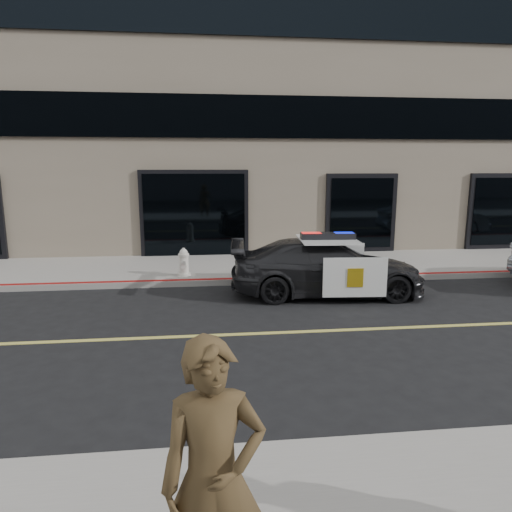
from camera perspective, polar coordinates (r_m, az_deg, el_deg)
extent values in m
plane|color=black|center=(8.33, -1.36, -9.75)|extent=(120.00, 120.00, 0.00)
cube|color=gray|center=(13.34, -3.37, -1.44)|extent=(60.00, 3.50, 0.15)
cube|color=#756856|center=(18.52, -4.54, 20.49)|extent=(60.00, 7.00, 12.00)
imported|color=black|center=(10.81, 8.83, -1.40)|extent=(2.49, 4.76, 1.30)
cube|color=white|center=(10.02, 12.28, -2.64)|extent=(1.39, 0.14, 0.87)
cube|color=white|center=(11.79, 10.05, -0.50)|extent=(1.39, 0.14, 0.87)
cube|color=white|center=(10.68, 8.94, 2.07)|extent=(1.42, 1.66, 0.02)
cube|color=gold|center=(9.99, 12.31, -2.68)|extent=(0.35, 0.04, 0.41)
cube|color=black|center=(10.67, 8.95, 2.47)|extent=(1.27, 0.42, 0.15)
cube|color=red|center=(10.61, 6.93, 2.53)|extent=(0.45, 0.31, 0.14)
cube|color=#0C19CC|center=(10.75, 10.94, 2.53)|extent=(0.45, 0.31, 0.14)
cylinder|color=silver|center=(12.14, -8.96, -2.27)|extent=(0.33, 0.33, 0.07)
cylinder|color=silver|center=(12.08, -9.00, -1.03)|extent=(0.24, 0.24, 0.47)
cylinder|color=silver|center=(12.03, -9.04, 0.14)|extent=(0.29, 0.29, 0.06)
sphere|color=silver|center=(12.02, -9.05, 0.40)|extent=(0.21, 0.21, 0.21)
cylinder|color=silver|center=(12.00, -9.06, 0.84)|extent=(0.07, 0.07, 0.07)
cylinder|color=silver|center=(12.22, -8.98, -0.57)|extent=(0.12, 0.11, 0.12)
cylinder|color=silver|center=(11.91, -9.04, -0.88)|extent=(0.12, 0.11, 0.12)
cylinder|color=silver|center=(11.90, -9.04, -1.21)|extent=(0.16, 0.13, 0.16)
imported|color=#4B3920|center=(3.16, -5.34, -25.99)|extent=(0.76, 0.59, 1.83)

